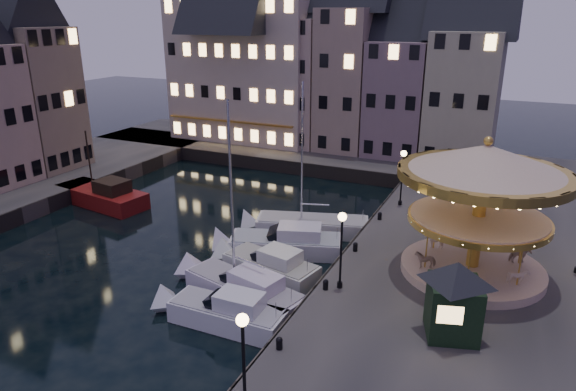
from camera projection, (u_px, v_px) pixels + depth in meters
The scene contains 29 objects.
ground at pixel (213, 289), 29.13m from camera, with size 160.00×160.00×0.00m, color black.
quay_east at pixel (485, 282), 28.51m from camera, with size 16.00×56.00×1.30m, color #474442.
quay_north at pixel (290, 151), 56.03m from camera, with size 44.00×12.00×1.30m, color #474442.
quaywall_e at pixel (348, 255), 31.67m from camera, with size 0.15×44.00×1.30m, color #47423A.
quaywall_n at pixel (283, 167), 50.11m from camera, with size 48.00×0.15×1.30m, color #47423A.
quaywall_w at pixel (20, 217), 37.74m from camera, with size 0.15×44.00×1.30m, color #47423A.
streetlamp_a at pixel (243, 352), 17.24m from camera, with size 0.44×0.44×4.17m.
streetlamp_b at pixel (341, 240), 25.79m from camera, with size 0.44×0.44×4.17m.
streetlamp_c at pixel (403, 170), 37.35m from camera, with size 0.44×0.44×4.17m.
bollard_a at pixel (279, 343), 21.70m from camera, with size 0.30×0.30×0.57m.
bollard_b at pixel (326, 284), 26.41m from camera, with size 0.30×0.30×0.57m.
bollard_c at pixel (355, 246), 30.69m from camera, with size 0.30×0.30×0.57m.
bollard_d at pixel (380, 215), 35.39m from camera, with size 0.30×0.30×0.57m.
townhouse_na at pixel (208, 77), 59.91m from camera, with size 5.50×8.00×12.80m.
townhouse_nb at pixel (249, 75), 57.59m from camera, with size 6.16×8.00×13.80m.
townhouse_nc at pixel (298, 73), 55.03m from camera, with size 6.82×8.00×14.80m.
townhouse_nd at pixel (349, 70), 52.59m from camera, with size 5.50×8.00×15.80m.
townhouse_ne at pixel (401, 88), 50.93m from camera, with size 6.16×8.00×12.80m.
townhouse_nf at pixel (465, 86), 48.37m from camera, with size 6.82×8.00×13.80m.
townhouse_wc at pixel (29, 88), 45.94m from camera, with size 8.80×5.50×14.20m.
hotel_corner at pixel (249, 61), 57.06m from camera, with size 17.60×9.00×16.80m.
motorboat_b at pixel (220, 312), 25.65m from camera, with size 6.98×2.05×2.15m.
motorboat_c at pixel (239, 287), 27.92m from camera, with size 8.29×3.98×11.01m.
motorboat_d at pixel (265, 265), 30.46m from camera, with size 6.90×3.45×2.15m.
motorboat_e at pixel (280, 244), 33.32m from camera, with size 8.25×4.80×2.15m.
motorboat_f at pixel (304, 226), 36.43m from camera, with size 8.83×4.69×11.81m.
red_fishing_boat at pixel (103, 196), 41.79m from camera, with size 8.63×4.05×6.19m.
carousel at pixel (483, 186), 26.52m from camera, with size 8.74×8.74×7.65m.
ticket_kiosk at pixel (456, 286), 22.02m from camera, with size 3.43×3.43×4.02m.
Camera 1 is at (14.64, -21.53, 14.73)m, focal length 32.00 mm.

